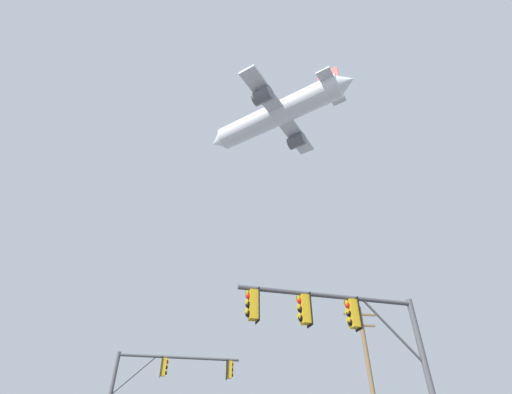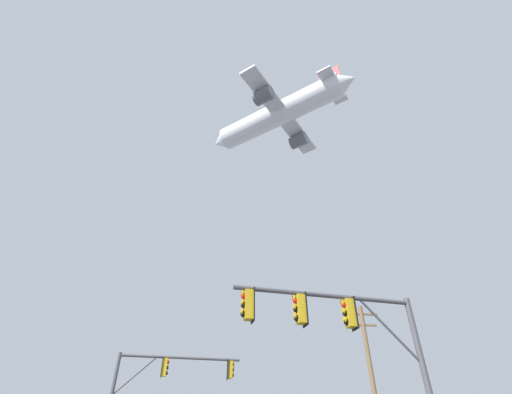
% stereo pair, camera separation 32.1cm
% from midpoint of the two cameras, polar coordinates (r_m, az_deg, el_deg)
% --- Properties ---
extents(signal_pole_near, '(6.24, 1.09, 5.98)m').
position_cam_midpoint_polar(signal_pole_near, '(12.37, 14.26, -20.60)').
color(signal_pole_near, '#4C4C51').
rests_on(signal_pole_near, ground).
extents(signal_pole_far, '(6.77, 0.95, 5.98)m').
position_cam_midpoint_polar(signal_pole_far, '(22.24, -15.67, -26.76)').
color(signal_pole_far, '#4C4C51').
rests_on(signal_pole_far, ground).
extents(utility_pole, '(2.20, 0.28, 9.29)m').
position_cam_midpoint_polar(utility_pole, '(24.59, 17.58, -26.24)').
color(utility_pole, brown).
rests_on(utility_pole, ground).
extents(airplane, '(18.24, 15.72, 5.86)m').
position_cam_midpoint_polar(airplane, '(48.44, 3.22, 13.08)').
color(airplane, white).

